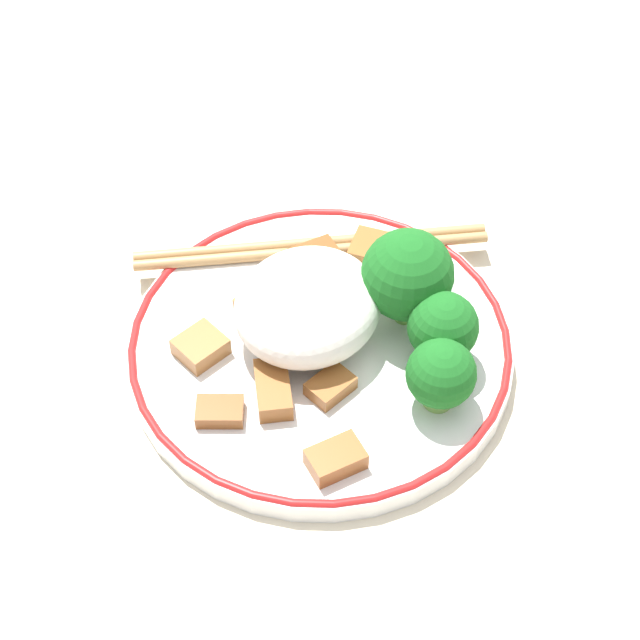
% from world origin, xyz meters
% --- Properties ---
extents(ground_plane, '(3.00, 3.00, 0.00)m').
position_xyz_m(ground_plane, '(0.00, 0.00, 0.00)').
color(ground_plane, beige).
extents(plate, '(0.24, 0.24, 0.02)m').
position_xyz_m(plate, '(0.00, 0.00, 0.01)').
color(plate, white).
rests_on(plate, ground_plane).
extents(rice_mound, '(0.09, 0.09, 0.05)m').
position_xyz_m(rice_mound, '(-0.00, 0.01, 0.04)').
color(rice_mound, white).
rests_on(rice_mound, plate).
extents(broccoli_back_left, '(0.04, 0.04, 0.05)m').
position_xyz_m(broccoli_back_left, '(0.01, -0.08, 0.04)').
color(broccoli_back_left, '#72AD4C').
rests_on(broccoli_back_left, plate).
extents(broccoli_back_center, '(0.04, 0.04, 0.05)m').
position_xyz_m(broccoli_back_center, '(0.04, -0.06, 0.04)').
color(broccoli_back_center, '#72AD4C').
rests_on(broccoli_back_center, plate).
extents(broccoli_back_right, '(0.06, 0.06, 0.07)m').
position_xyz_m(broccoli_back_right, '(0.05, -0.03, 0.05)').
color(broccoli_back_right, '#72AD4C').
rests_on(broccoli_back_right, plate).
extents(meat_near_front, '(0.04, 0.04, 0.01)m').
position_xyz_m(meat_near_front, '(-0.05, -0.01, 0.02)').
color(meat_near_front, brown).
rests_on(meat_near_front, plate).
extents(meat_near_left, '(0.04, 0.03, 0.01)m').
position_xyz_m(meat_near_left, '(-0.06, -0.06, 0.02)').
color(meat_near_left, brown).
rests_on(meat_near_left, plate).
extents(meat_near_right, '(0.04, 0.02, 0.01)m').
position_xyz_m(meat_near_right, '(0.00, 0.05, 0.02)').
color(meat_near_right, '#9E6633').
rests_on(meat_near_right, plate).
extents(meat_near_back, '(0.04, 0.03, 0.01)m').
position_xyz_m(meat_near_back, '(0.05, 0.05, 0.02)').
color(meat_near_back, brown).
rests_on(meat_near_back, plate).
extents(meat_on_rice_edge, '(0.03, 0.03, 0.01)m').
position_xyz_m(meat_on_rice_edge, '(-0.05, 0.05, 0.02)').
color(meat_on_rice_edge, '#9E6633').
rests_on(meat_on_rice_edge, plate).
extents(meat_mid_left, '(0.04, 0.03, 0.01)m').
position_xyz_m(meat_mid_left, '(0.08, 0.02, 0.02)').
color(meat_mid_left, '#995B28').
rests_on(meat_mid_left, plate).
extents(meat_mid_right, '(0.03, 0.03, 0.01)m').
position_xyz_m(meat_mid_right, '(-0.08, 0.01, 0.02)').
color(meat_mid_right, brown).
rests_on(meat_mid_right, plate).
extents(meat_far_scatter, '(0.03, 0.02, 0.01)m').
position_xyz_m(meat_far_scatter, '(-0.02, -0.03, 0.02)').
color(meat_far_scatter, brown).
rests_on(meat_far_scatter, plate).
extents(chopsticks, '(0.18, 0.17, 0.01)m').
position_xyz_m(chopsticks, '(0.05, 0.05, 0.02)').
color(chopsticks, '#AD8451').
rests_on(chopsticks, plate).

